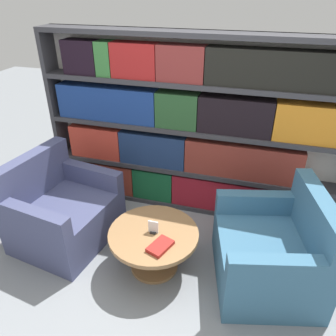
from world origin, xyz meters
TOP-DOWN VIEW (x-y plane):
  - ground_plane at (0.00, 0.00)m, footprint 14.00×14.00m
  - bookshelf at (-0.03, 1.39)m, footprint 3.30×0.30m
  - armchair_left at (-1.13, 0.44)m, footprint 0.96×1.06m
  - armchair_right at (0.93, 0.44)m, footprint 1.04×1.12m
  - coffee_table at (-0.10, 0.30)m, footprint 0.81×0.81m
  - table_sign at (-0.10, 0.30)m, footprint 0.09×0.06m
  - stray_book at (0.02, 0.13)m, footprint 0.21×0.26m

SIDE VIEW (x-z plane):
  - ground_plane at x=0.00m, z-range 0.00..0.00m
  - coffee_table at x=-0.10m, z-range 0.09..0.51m
  - armchair_left at x=-1.13m, z-range -0.14..0.76m
  - armchair_right at x=0.93m, z-range -0.14..0.76m
  - stray_book at x=0.02m, z-range 0.42..0.45m
  - table_sign at x=-0.10m, z-range 0.41..0.53m
  - bookshelf at x=-0.03m, z-range -0.01..1.95m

